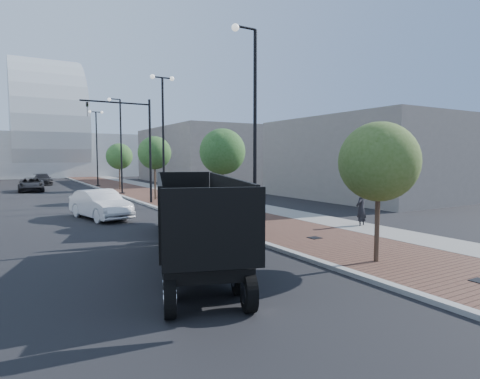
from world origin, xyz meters
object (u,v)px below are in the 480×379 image
white_sedan (100,204)px  dark_car_mid (31,185)px  dump_truck (186,215)px  pedestrian (361,209)px

white_sedan → dark_car_mid: bearing=83.3°
dump_truck → dark_car_mid: 32.74m
white_sedan → pedestrian: bearing=-55.0°
white_sedan → dark_car_mid: white_sedan is taller
dump_truck → pedestrian: bearing=13.4°
pedestrian → dump_truck: bearing=-21.7°
dump_truck → dark_car_mid: (-4.12, 32.47, -0.52)m
dump_truck → white_sedan: bearing=118.6°
white_sedan → pedestrian: 14.69m
dump_truck → white_sedan: size_ratio=2.58×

